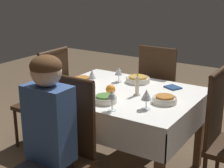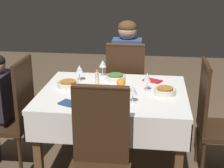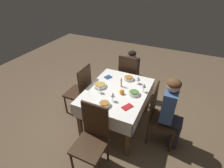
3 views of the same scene
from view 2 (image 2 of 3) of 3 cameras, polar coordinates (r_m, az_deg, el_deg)
name	(u,v)px [view 2 (image 2 of 3)]	position (r m, az deg, el deg)	size (l,w,h in m)	color
ground_plane	(113,167)	(3.15, 0.20, -13.64)	(8.00, 8.00, 0.00)	brown
dining_table	(113,102)	(2.86, 0.22, -3.00)	(1.20, 0.96, 0.72)	white
chair_north	(126,85)	(3.56, 2.30, -0.24)	(0.41, 0.42, 0.99)	#382314
chair_west	(14,113)	(3.03, -16.05, -4.63)	(0.42, 0.41, 0.99)	#382314
chair_south	(98,159)	(2.27, -2.27, -12.36)	(0.41, 0.42, 0.99)	#382314
chair_east	(215,118)	(2.94, 16.82, -5.46)	(0.42, 0.41, 0.99)	#382314
person_adult_denim	(127,68)	(3.67, 2.54, 2.70)	(0.30, 0.34, 1.18)	#282833
bowl_north	(116,77)	(3.09, 0.60, 1.13)	(0.18, 0.18, 0.06)	silver
wine_glass_north	(103,64)	(3.18, -1.55, 3.32)	(0.07, 0.07, 0.15)	white
bowl_west	(68,84)	(2.94, -7.28, 0.01)	(0.19, 0.19, 0.06)	silver
wine_glass_west	(79,70)	(3.07, -5.43, 2.38)	(0.08, 0.08, 0.14)	white
bowl_south	(112,102)	(2.54, -0.04, -3.00)	(0.22, 0.22, 0.06)	silver
wine_glass_south	(133,90)	(2.57, 3.49, -1.06)	(0.07, 0.07, 0.14)	white
bowl_east	(165,91)	(2.79, 8.81, -1.13)	(0.18, 0.18, 0.06)	silver
wine_glass_east	(147,78)	(2.82, 5.87, 0.99)	(0.07, 0.07, 0.16)	white
candle_centerpiece	(97,82)	(2.84, -2.49, 0.33)	(0.05, 0.05, 0.18)	beige
orange_fruit	(121,83)	(2.90, 1.51, 0.18)	(0.08, 0.08, 0.08)	orange
napkin_red_folded	(152,81)	(3.09, 6.73, 0.56)	(0.18, 0.15, 0.01)	red
napkin_spare_side	(68,103)	(2.59, -7.31, -3.16)	(0.15, 0.14, 0.01)	navy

